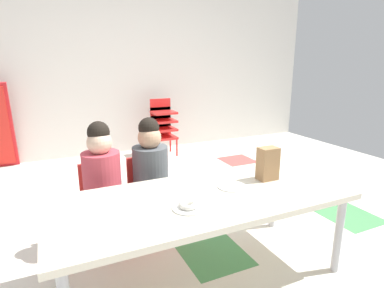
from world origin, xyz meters
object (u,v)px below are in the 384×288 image
at_px(paper_plate_center_table, 232,186).
at_px(donut_powdered_loose, 189,204).
at_px(kid_chair_red_stack, 163,123).
at_px(donut_powdered_on_plate, 189,205).
at_px(paper_bag_brown, 268,164).
at_px(paper_plate_near_edge, 189,208).
at_px(craft_table, 203,202).
at_px(seated_child_near_camera, 102,174).
at_px(seated_child_middle_seat, 150,167).

xyz_separation_m(paper_plate_center_table, donut_powdered_loose, (-0.36, -0.14, 0.01)).
bearing_deg(kid_chair_red_stack, donut_powdered_on_plate, -107.06).
height_order(paper_bag_brown, paper_plate_center_table, paper_bag_brown).
xyz_separation_m(paper_plate_near_edge, donut_powdered_on_plate, (0.00, 0.00, 0.02)).
xyz_separation_m(kid_chair_red_stack, donut_powdered_loose, (-0.84, -2.76, 0.10)).
xyz_separation_m(craft_table, seated_child_near_camera, (-0.48, 0.60, 0.05)).
height_order(paper_plate_center_table, donut_powdered_on_plate, donut_powdered_on_plate).
bearing_deg(seated_child_near_camera, paper_plate_center_table, -38.57).
relative_size(seated_child_near_camera, paper_plate_near_edge, 5.10).
relative_size(seated_child_near_camera, donut_powdered_on_plate, 8.68).
xyz_separation_m(craft_table, donut_powdered_loose, (-0.14, -0.10, 0.06)).
relative_size(seated_child_middle_seat, paper_plate_center_table, 5.10).
height_order(seated_child_middle_seat, paper_bag_brown, seated_child_middle_seat).
bearing_deg(craft_table, donut_powdered_loose, -143.35).
bearing_deg(seated_child_near_camera, donut_powdered_on_plate, -65.02).
bearing_deg(seated_child_near_camera, donut_powdered_loose, -63.75).
distance_m(seated_child_near_camera, paper_bag_brown, 1.14).
bearing_deg(kid_chair_red_stack, paper_bag_brown, -94.35).
xyz_separation_m(craft_table, paper_plate_near_edge, (-0.15, -0.12, 0.05)).
distance_m(paper_plate_near_edge, donut_powdered_on_plate, 0.02).
xyz_separation_m(seated_child_near_camera, seated_child_middle_seat, (0.35, 0.00, 0.00)).
bearing_deg(seated_child_near_camera, paper_bag_brown, -28.80).
relative_size(craft_table, seated_child_middle_seat, 1.91).
distance_m(paper_plate_near_edge, paper_plate_center_table, 0.40).
bearing_deg(seated_child_near_camera, craft_table, -51.35).
height_order(donut_powdered_on_plate, donut_powdered_loose, donut_powdered_on_plate).
bearing_deg(craft_table, seated_child_near_camera, 128.65).
bearing_deg(donut_powdered_on_plate, paper_bag_brown, 15.13).
height_order(paper_bag_brown, donut_powdered_on_plate, paper_bag_brown).
bearing_deg(paper_plate_near_edge, seated_child_middle_seat, 88.87).
relative_size(paper_bag_brown, donut_powdered_on_plate, 2.08).
distance_m(paper_bag_brown, donut_powdered_loose, 0.67).
bearing_deg(seated_child_middle_seat, donut_powdered_loose, -90.30).
bearing_deg(seated_child_middle_seat, kid_chair_red_stack, 67.82).
bearing_deg(donut_powdered_loose, craft_table, 36.65).
bearing_deg(seated_child_middle_seat, seated_child_near_camera, 180.00).
xyz_separation_m(seated_child_near_camera, paper_plate_near_edge, (0.34, -0.72, -0.01)).
bearing_deg(donut_powdered_on_plate, craft_table, 39.32).
xyz_separation_m(seated_child_middle_seat, donut_powdered_loose, (-0.00, -0.70, 0.01)).
xyz_separation_m(paper_plate_near_edge, donut_powdered_loose, (0.01, 0.02, 0.01)).
height_order(seated_child_near_camera, donut_powdered_on_plate, seated_child_near_camera).
distance_m(seated_child_near_camera, paper_plate_near_edge, 0.80).
distance_m(paper_bag_brown, paper_plate_near_edge, 0.69).
bearing_deg(donut_powdered_on_plate, kid_chair_red_stack, 72.94).
height_order(kid_chair_red_stack, paper_plate_near_edge, kid_chair_red_stack).
height_order(craft_table, paper_plate_center_table, paper_plate_center_table).
bearing_deg(donut_powdered_loose, paper_bag_brown, 13.80).
height_order(craft_table, seated_child_near_camera, seated_child_near_camera).
bearing_deg(seated_child_middle_seat, donut_powdered_on_plate, -91.13).
height_order(craft_table, donut_powdered_loose, donut_powdered_loose).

